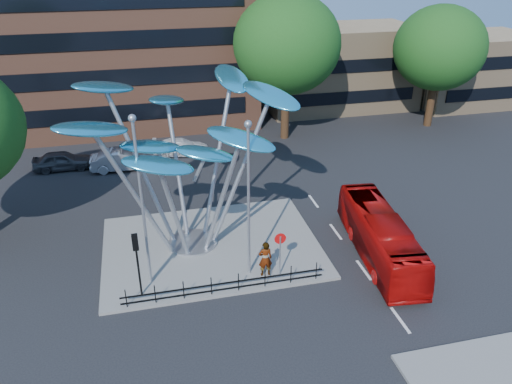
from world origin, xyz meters
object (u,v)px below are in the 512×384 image
object	(u,v)px
tree_far	(440,48)
parked_car_mid	(123,160)
red_bus	(380,236)
parked_car_left	(62,160)
leaf_sculpture	(184,131)
pedestrian	(265,259)
street_lamp_right	(249,188)
traffic_light_island	(136,252)
tree_right	(287,44)
street_lamp_left	(140,189)
no_entry_sign_island	(280,247)
parked_car_right	(181,147)

from	to	relation	value
tree_far	parked_car_mid	distance (m)	28.75
red_bus	parked_car_left	distance (m)	24.37
leaf_sculpture	pedestrian	bearing A→B (deg)	-50.51
street_lamp_right	traffic_light_island	xyz separation A→B (m)	(-5.50, -0.50, -2.48)
tree_right	parked_car_left	world-z (taller)	tree_right
leaf_sculpture	traffic_light_island	world-z (taller)	leaf_sculpture
parked_car_mid	tree_far	bearing A→B (deg)	-80.64
tree_far	street_lamp_left	xyz separation A→B (m)	(-26.50, -18.50, -1.75)
street_lamp_left	street_lamp_right	size ratio (longest dim) A/B	1.06
leaf_sculpture	parked_car_mid	size ratio (longest dim) A/B	2.65
tree_right	traffic_light_island	xyz separation A→B (m)	(-13.00, -19.50, -5.42)
street_lamp_right	traffic_light_island	world-z (taller)	street_lamp_right
leaf_sculpture	no_entry_sign_island	xyz separation A→B (m)	(4.07, -4.16, -5.06)
tree_right	traffic_light_island	distance (m)	24.06
street_lamp_right	red_bus	world-z (taller)	street_lamp_right
tree_far	parked_car_mid	world-z (taller)	tree_far
traffic_light_island	parked_car_right	bearing A→B (deg)	78.06
traffic_light_island	parked_car_right	distance (m)	18.19
leaf_sculpture	traffic_light_island	bearing A→B (deg)	-125.04
no_entry_sign_island	parked_car_mid	bearing A→B (deg)	116.28
street_lamp_right	no_entry_sign_island	size ratio (longest dim) A/B	3.39
traffic_light_island	parked_car_right	xyz separation A→B (m)	(3.74, 17.69, -1.95)
red_bus	leaf_sculpture	bearing A→B (deg)	166.74
tree_right	traffic_light_island	world-z (taller)	tree_right
tree_far	street_lamp_left	distance (m)	32.37
parked_car_mid	parked_car_right	xyz separation A→B (m)	(4.54, 1.88, -0.13)
pedestrian	parked_car_mid	size ratio (longest dim) A/B	0.41
street_lamp_left	parked_car_right	bearing A→B (deg)	79.01
street_lamp_right	red_bus	bearing A→B (deg)	0.74
tree_right	tree_far	xyz separation A→B (m)	(14.00, 0.00, -0.93)
tree_far	red_bus	distance (m)	24.35
leaf_sculpture	street_lamp_right	world-z (taller)	leaf_sculpture
street_lamp_right	tree_far	bearing A→B (deg)	41.47
parked_car_left	parked_car_right	bearing A→B (deg)	-85.92
leaf_sculpture	no_entry_sign_island	bearing A→B (deg)	-45.67
street_lamp_right	street_lamp_left	bearing A→B (deg)	174.29
parked_car_left	tree_far	bearing A→B (deg)	-86.31
red_bus	parked_car_left	size ratio (longest dim) A/B	2.16
pedestrian	parked_car_mid	world-z (taller)	pedestrian
leaf_sculpture	parked_car_mid	distance (m)	13.65
street_lamp_left	parked_car_left	distance (m)	17.55
parked_car_left	no_entry_sign_island	bearing A→B (deg)	-144.84
parked_car_mid	parked_car_right	distance (m)	4.92
street_lamp_left	red_bus	size ratio (longest dim) A/B	0.96
leaf_sculpture	red_bus	distance (m)	11.90
street_lamp_left	parked_car_left	world-z (taller)	street_lamp_left
street_lamp_left	red_bus	xyz separation A→B (m)	(12.30, -0.41, -4.08)
leaf_sculpture	street_lamp_left	xyz separation A→B (m)	(-2.43, -3.18, -1.52)
no_entry_sign_island	pedestrian	bearing A→B (deg)	170.70
traffic_light_island	no_entry_sign_island	distance (m)	7.05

